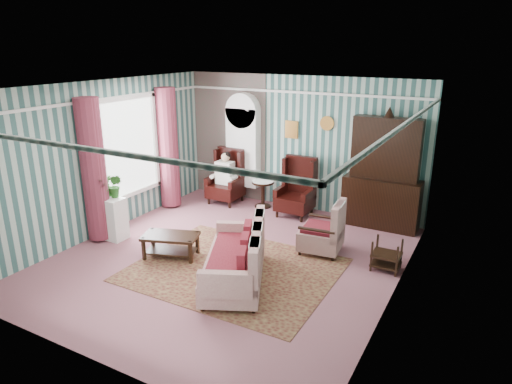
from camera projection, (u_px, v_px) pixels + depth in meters
The scene contains 17 objects.
floor at pixel (228, 259), 7.85m from camera, with size 6.00×6.00×0.00m, color #93555F.
room_shell at pixel (200, 139), 7.65m from camera, with size 5.53×6.02×2.91m.
bookcase at pixel (243, 153), 10.49m from camera, with size 0.80×0.28×2.24m, color silver.
dresser_hutch at pixel (384, 170), 8.89m from camera, with size 1.50×0.56×2.36m, color black.
wingback_left at pixel (225, 177), 10.43m from camera, with size 0.76×0.80×1.25m, color black.
wingback_right at pixel (295, 188), 9.63m from camera, with size 0.76×0.80×1.25m, color black.
seated_woman at pixel (225, 178), 10.44m from camera, with size 0.44×0.40×1.18m, color beige, non-canonical shape.
round_side_table at pixel (263, 194), 10.24m from camera, with size 0.50×0.50×0.60m, color black.
nest_table at pixel (387, 255), 7.39m from camera, with size 0.45×0.38×0.54m, color black.
plant_stand at pixel (111, 218), 8.57m from camera, with size 0.55×0.35×0.80m, color silver.
rug at pixel (234, 269), 7.46m from camera, with size 3.20×2.60×0.01m, color #451817.
sofa at pixel (234, 255), 6.95m from camera, with size 1.91×0.99×0.93m, color #C4B097.
floral_armchair at pixel (321, 229), 7.99m from camera, with size 0.78×0.75×0.87m, color beige.
coffee_table at pixel (171, 246), 7.85m from camera, with size 0.93×0.51×0.41m, color black.
potted_plant_a at pixel (102, 188), 8.32m from camera, with size 0.39×0.33×0.43m, color #1C4C18.
potted_plant_b at pixel (115, 186), 8.41m from camera, with size 0.24×0.20×0.44m, color #1C531A.
potted_plant_c at pixel (107, 186), 8.52m from camera, with size 0.22×0.22×0.39m, color #184917.
Camera 1 is at (3.83, -6.00, 3.53)m, focal length 32.00 mm.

